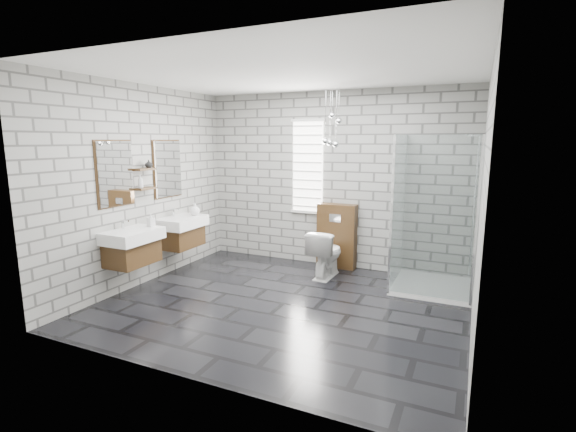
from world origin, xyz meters
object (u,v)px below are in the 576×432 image
Objects in this scene: shower_enclosure at (425,254)px; vanity_right at (180,223)px; toilet at (326,253)px; vanity_left at (130,237)px; cistern_panel at (337,236)px.

vanity_right is at bearing -168.32° from shower_enclosure.
shower_enclosure reaches higher than toilet.
shower_enclosure is at bearing 11.68° from vanity_right.
shower_enclosure reaches higher than vanity_left.
shower_enclosure is at bearing 26.22° from vanity_left.
vanity_right is (0.00, 0.97, 0.00)m from vanity_left.
vanity_left is 1.57× the size of cistern_panel.
cistern_panel is at bearing -87.88° from toilet.
cistern_panel is at bearing 47.18° from vanity_left.
vanity_right is 2.20m from toilet.
toilet is at bearing 179.35° from shower_enclosure.
vanity_left is at bearing -132.82° from cistern_panel.
vanity_right reaches higher than cistern_panel.
cistern_panel is 0.52m from toilet.
vanity_left is 3.81m from shower_enclosure.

